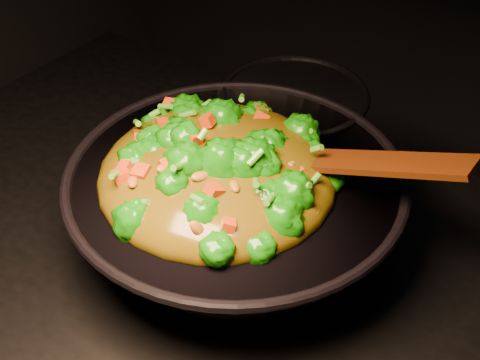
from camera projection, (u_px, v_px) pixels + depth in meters
The scene contains 4 objects.
wok at pixel (236, 210), 0.97m from camera, with size 0.47×0.47×0.13m, color black, non-canonical shape.
stir_fry at pixel (217, 146), 0.88m from camera, with size 0.33×0.33×0.11m, color #177908, non-canonical shape.
spatula at pixel (352, 162), 0.86m from camera, with size 0.33×0.05×0.01m, color #321305.
back_pot at pixel (292, 125), 1.13m from camera, with size 0.23×0.23×0.13m, color black.
Camera 1 is at (0.48, -0.49, 1.62)m, focal length 50.00 mm.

